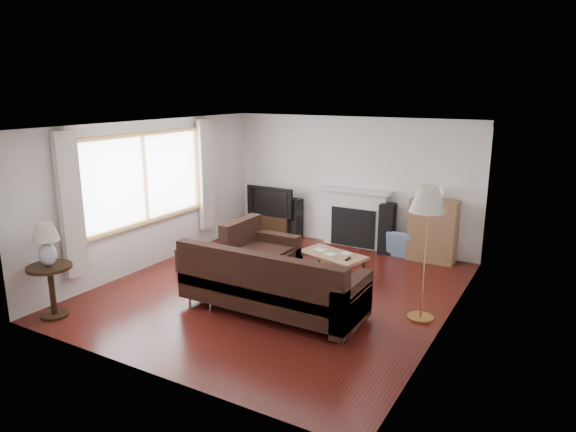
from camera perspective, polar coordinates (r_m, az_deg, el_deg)
The scene contains 17 objects.
room at distance 7.60m, azimuth -1.12°, elevation 0.62°, with size 5.10×5.60×2.54m.
window at distance 8.88m, azimuth -15.55°, elevation 4.04°, with size 0.12×2.74×1.54m, color brown.
curtain_near at distance 7.90m, azimuth -23.01°, elevation 1.13°, with size 0.10×0.35×2.10m, color silver.
curtain_far at distance 9.99m, azimuth -9.11°, elevation 4.56°, with size 0.10×0.35×2.10m, color silver.
fireplace at distance 9.99m, azimuth 7.43°, elevation -0.21°, with size 1.40×0.26×1.15m, color white.
tv_stand at distance 10.74m, azimuth -1.67°, elevation -1.04°, with size 0.89×0.40×0.45m, color black.
television at distance 10.61m, azimuth -1.69°, elevation 1.72°, with size 1.06×0.14×0.61m, color black.
speaker_left at distance 10.49m, azimuth 0.79°, elevation -0.32°, with size 0.23×0.28×0.83m, color black.
speaker_right at distance 9.71m, azimuth 10.93°, elevation -1.39°, with size 0.26×0.32×0.95m, color black.
bookshelf at distance 9.44m, azimuth 15.80°, elevation -1.57°, with size 0.81×0.39×1.12m, color olive.
globe_lamp at distance 9.28m, azimuth 16.08°, elevation 2.54°, with size 0.26×0.26×0.26m, color white.
sectional_sofa at distance 7.07m, azimuth -1.76°, elevation -7.25°, with size 2.76×2.01×0.89m, color black.
coffee_table at distance 8.40m, azimuth 4.91°, elevation -5.52°, with size 1.06×0.58×0.42m, color #A0724C.
footstool at distance 8.84m, azimuth -10.45°, elevation -4.83°, with size 0.45×0.45×0.38m, color black.
floor_lamp at distance 6.93m, azimuth 14.92°, elevation -4.16°, with size 0.47×0.47×1.81m, color #B2823E.
side_table at distance 7.65m, azimuth -24.74°, elevation -7.59°, with size 0.58×0.58×0.72m, color black.
table_lamp at distance 7.45m, azimuth -25.24°, elevation -2.93°, with size 0.35×0.35×0.57m, color silver.
Camera 1 is at (3.80, -6.34, 3.01)m, focal length 32.00 mm.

